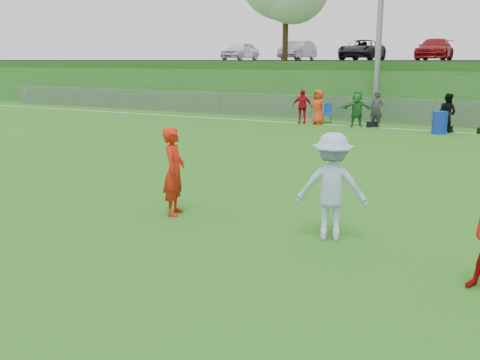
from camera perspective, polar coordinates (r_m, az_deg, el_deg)
The scene contains 12 objects.
ground at distance 8.76m, azimuth -1.41°, elevation -8.22°, with size 120.00×120.00×0.00m, color #226214.
sideline_far at distance 25.61m, azimuth 19.08°, elevation 5.02°, with size 60.00×0.10×0.01m, color white.
fence at distance 27.51m, azimuth 19.88°, elevation 6.79°, with size 58.00×0.06×1.30m.
berm at distance 38.34m, azimuth 22.56°, elevation 9.33°, with size 120.00×18.00×3.00m, color #194D15.
parking_lot at distance 40.30m, azimuth 23.07°, elevation 11.62°, with size 120.00×12.00×0.10m, color black.
car_row at distance 39.45m, azimuth 21.29°, elevation 12.88°, with size 32.04×5.18×1.44m.
spectator_row at distance 26.17m, azimuth 12.68°, elevation 7.41°, with size 7.90×1.04×1.69m.
gear_bags at distance 25.54m, azimuth 21.69°, elevation 5.08°, with size 6.68×0.44×0.26m.
player_red_left at distance 10.97m, azimuth -7.05°, elevation 0.92°, with size 0.66×0.43×1.81m, color red.
player_blue at distance 9.48m, azimuth 9.77°, elevation -0.73°, with size 1.23×0.71×1.91m, color #A2BBE2.
recycling_bin at distance 24.66m, azimuth 20.52°, elevation 5.76°, with size 0.64×0.64×0.97m, color #0F2DA8.
camp_chair at distance 27.59m, azimuth 9.18°, elevation 6.64°, with size 0.68×0.69×0.97m.
Camera 1 is at (4.07, -7.09, 3.13)m, focal length 40.00 mm.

